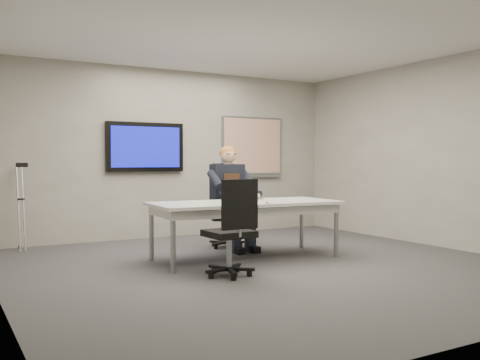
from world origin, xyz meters
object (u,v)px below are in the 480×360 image
office_chair_near (231,246)px  office_chair_far (226,226)px  conference_table (245,208)px  laptop (246,195)px  seated_person (234,208)px

office_chair_near → office_chair_far: bearing=-118.8°
conference_table → office_chair_far: office_chair_far is taller
office_chair_near → laptop: office_chair_near is taller
conference_table → office_chair_near: 1.14m
seated_person → laptop: size_ratio=3.62×
seated_person → conference_table: bearing=-101.6°
conference_table → laptop: (0.16, 0.28, 0.15)m
office_chair_far → laptop: size_ratio=2.46×
office_chair_near → seated_person: (0.91, 1.58, 0.27)m
office_chair_near → laptop: 1.49m
office_chair_near → seated_person: bearing=-122.1°
office_chair_far → laptop: office_chair_far is taller
conference_table → office_chair_far: size_ratio=2.44×
seated_person → laptop: 0.49m
conference_table → office_chair_far: bearing=80.0°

